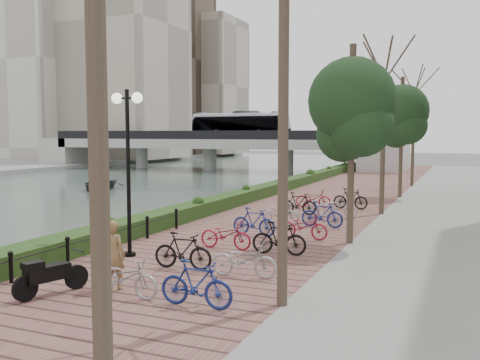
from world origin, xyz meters
The scene contains 12 objects.
river_water centered at (-15.00, 25.00, 0.01)m, with size 30.00×130.00×0.02m, color #41514B.
promenade centered at (4.00, 17.50, 0.25)m, with size 8.00×75.00×0.50m, color brown.
hedge centered at (0.60, 20.00, 0.80)m, with size 1.10×56.00×0.60m, color #213E16.
chain_fence centered at (1.40, 2.00, 0.85)m, with size 0.10×14.10×0.70m.
lamppost centered at (2.37, 4.55, 4.03)m, with size 1.02×0.32×4.90m.
motorcycle centered at (3.01, 0.62, 0.98)m, with size 0.48×1.54×0.96m, color black, non-canonical shape.
pedestrian centered at (4.00, 1.59, 1.31)m, with size 0.59×0.39×1.63m, color brown.
bicycle_parking centered at (5.49, 9.01, 0.97)m, with size 2.40×17.32×1.00m.
street_trees centered at (8.00, 12.68, 3.69)m, with size 3.20×37.12×6.80m.
bridge centered at (-14.24, 45.00, 3.37)m, with size 36.00×10.77×6.50m.
boat centered at (-13.24, 23.14, 0.44)m, with size 2.90×4.06×0.84m, color black.
far_buildings centered at (-41.66, 65.91, 16.12)m, with size 35.00×38.00×38.00m.
Camera 1 is at (11.53, -8.51, 4.14)m, focal length 40.00 mm.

